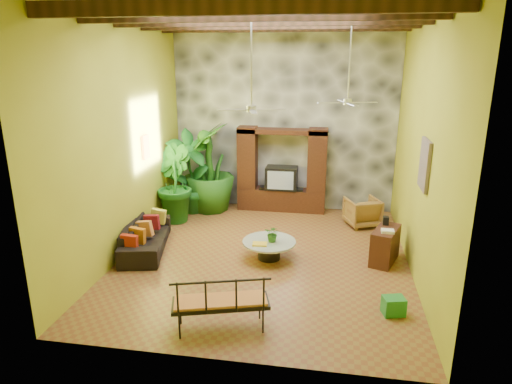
% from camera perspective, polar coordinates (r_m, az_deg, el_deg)
% --- Properties ---
extents(ground, '(7.00, 7.00, 0.00)m').
position_cam_1_polar(ground, '(9.90, 1.04, -8.10)').
color(ground, brown).
rests_on(ground, ground).
extents(ceiling, '(6.00, 7.00, 0.02)m').
position_cam_1_polar(ceiling, '(9.00, 1.23, 22.11)').
color(ceiling, silver).
rests_on(ceiling, back_wall).
extents(back_wall, '(6.00, 0.02, 5.00)m').
position_cam_1_polar(back_wall, '(12.55, 3.53, 9.20)').
color(back_wall, '#9E9B24').
rests_on(back_wall, ground).
extents(left_wall, '(0.02, 7.00, 5.00)m').
position_cam_1_polar(left_wall, '(10.01, -16.23, 6.56)').
color(left_wall, '#9E9B24').
rests_on(left_wall, ground).
extents(right_wall, '(0.02, 7.00, 5.00)m').
position_cam_1_polar(right_wall, '(9.18, 20.07, 5.31)').
color(right_wall, '#9E9B24').
rests_on(right_wall, ground).
extents(stone_accent_wall, '(5.98, 0.10, 4.98)m').
position_cam_1_polar(stone_accent_wall, '(12.49, 3.50, 9.17)').
color(stone_accent_wall, '#33353A').
rests_on(stone_accent_wall, ground).
extents(ceiling_beams, '(5.95, 5.36, 0.22)m').
position_cam_1_polar(ceiling_beams, '(8.98, 1.22, 20.71)').
color(ceiling_beams, '#351E10').
rests_on(ceiling_beams, ceiling).
extents(entertainment_center, '(2.40, 0.55, 2.30)m').
position_cam_1_polar(entertainment_center, '(12.50, 3.22, 2.00)').
color(entertainment_center, black).
rests_on(entertainment_center, ground).
extents(ceiling_fan_front, '(1.28, 1.28, 1.86)m').
position_cam_1_polar(ceiling_fan_front, '(8.64, -0.58, 11.71)').
color(ceiling_fan_front, silver).
rests_on(ceiling_fan_front, ceiling).
extents(ceiling_fan_back, '(1.28, 1.28, 1.86)m').
position_cam_1_polar(ceiling_fan_back, '(10.10, 11.43, 12.16)').
color(ceiling_fan_back, silver).
rests_on(ceiling_fan_back, ceiling).
extents(wall_art_mask, '(0.06, 0.32, 0.55)m').
position_cam_1_polar(wall_art_mask, '(10.96, -13.64, 5.49)').
color(wall_art_mask, yellow).
rests_on(wall_art_mask, left_wall).
extents(wall_art_painting, '(0.06, 0.70, 0.90)m').
position_cam_1_polar(wall_art_painting, '(8.64, 20.33, 3.23)').
color(wall_art_painting, '#296796').
rests_on(wall_art_painting, right_wall).
extents(sofa, '(1.29, 2.27, 0.63)m').
position_cam_1_polar(sofa, '(10.41, -13.65, -5.42)').
color(sofa, black).
rests_on(sofa, ground).
extents(wicker_armchair, '(1.00, 1.02, 0.71)m').
position_cam_1_polar(wicker_armchair, '(11.81, 13.15, -2.43)').
color(wicker_armchair, olive).
rests_on(wicker_armchair, ground).
extents(tall_plant_a, '(1.45, 1.36, 2.28)m').
position_cam_1_polar(tall_plant_a, '(12.32, -8.20, 2.45)').
color(tall_plant_a, '#1B6823').
rests_on(tall_plant_a, ground).
extents(tall_plant_b, '(1.38, 1.40, 1.98)m').
position_cam_1_polar(tall_plant_b, '(11.86, -10.34, 1.03)').
color(tall_plant_b, '#17591A').
rests_on(tall_plant_b, ground).
extents(tall_plant_c, '(1.58, 1.58, 2.43)m').
position_cam_1_polar(tall_plant_c, '(12.47, -5.88, 3.08)').
color(tall_plant_c, '#225D18').
rests_on(tall_plant_c, ground).
extents(coffee_table, '(1.13, 1.13, 0.40)m').
position_cam_1_polar(coffee_table, '(9.73, 1.65, -6.91)').
color(coffee_table, black).
rests_on(coffee_table, ground).
extents(centerpiece_plant, '(0.37, 0.34, 0.36)m').
position_cam_1_polar(centerpiece_plant, '(9.58, 2.12, -5.21)').
color(centerpiece_plant, '#255B18').
rests_on(centerpiece_plant, coffee_table).
extents(yellow_tray, '(0.32, 0.24, 0.03)m').
position_cam_1_polar(yellow_tray, '(9.48, 0.47, -6.51)').
color(yellow_tray, yellow).
rests_on(yellow_tray, coffee_table).
extents(iron_bench, '(1.59, 0.96, 0.57)m').
position_cam_1_polar(iron_bench, '(7.25, -4.60, -13.39)').
color(iron_bench, black).
rests_on(iron_bench, ground).
extents(side_console, '(0.70, 1.00, 0.73)m').
position_cam_1_polar(side_console, '(9.91, 15.83, -6.43)').
color(side_console, '#3E2213').
rests_on(side_console, ground).
extents(green_bin, '(0.41, 0.35, 0.31)m').
position_cam_1_polar(green_bin, '(8.17, 16.82, -13.47)').
color(green_bin, '#1D6D25').
rests_on(green_bin, ground).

